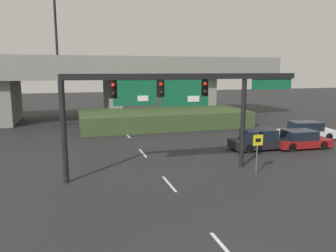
{
  "coord_description": "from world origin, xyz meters",
  "views": [
    {
      "loc": [
        -4.58,
        -7.14,
        5.81
      ],
      "look_at": [
        0.0,
        8.51,
        2.99
      ],
      "focal_mm": 35.0,
      "sensor_mm": 36.0,
      "label": 1
    }
  ],
  "objects_px": {
    "speed_limit_sign": "(257,148)",
    "parked_sedan_mid_right": "(300,140)",
    "signal_gantry": "(177,94)",
    "parked_sedan_near_right": "(260,140)",
    "highway_light_pole_near": "(58,58)",
    "parked_sedan_far_right": "(306,131)"
  },
  "relations": [
    {
      "from": "speed_limit_sign",
      "to": "parked_sedan_mid_right",
      "type": "bearing_deg",
      "value": 35.08
    },
    {
      "from": "parked_sedan_far_right",
      "to": "highway_light_pole_near",
      "type": "bearing_deg",
      "value": 156.38
    },
    {
      "from": "speed_limit_sign",
      "to": "parked_sedan_mid_right",
      "type": "height_order",
      "value": "speed_limit_sign"
    },
    {
      "from": "speed_limit_sign",
      "to": "parked_sedan_mid_right",
      "type": "relative_size",
      "value": 0.53
    },
    {
      "from": "speed_limit_sign",
      "to": "parked_sedan_mid_right",
      "type": "distance_m",
      "value": 7.93
    },
    {
      "from": "signal_gantry",
      "to": "parked_sedan_near_right",
      "type": "relative_size",
      "value": 3.02
    },
    {
      "from": "speed_limit_sign",
      "to": "highway_light_pole_near",
      "type": "xyz_separation_m",
      "value": [
        -11.03,
        19.62,
        5.42
      ]
    },
    {
      "from": "parked_sedan_mid_right",
      "to": "parked_sedan_far_right",
      "type": "relative_size",
      "value": 0.88
    },
    {
      "from": "parked_sedan_mid_right",
      "to": "parked_sedan_far_right",
      "type": "height_order",
      "value": "parked_sedan_far_right"
    },
    {
      "from": "speed_limit_sign",
      "to": "parked_sedan_far_right",
      "type": "height_order",
      "value": "speed_limit_sign"
    },
    {
      "from": "highway_light_pole_near",
      "to": "parked_sedan_near_right",
      "type": "height_order",
      "value": "highway_light_pole_near"
    },
    {
      "from": "highway_light_pole_near",
      "to": "speed_limit_sign",
      "type": "bearing_deg",
      "value": -60.66
    },
    {
      "from": "parked_sedan_mid_right",
      "to": "speed_limit_sign",
      "type": "bearing_deg",
      "value": -141.86
    },
    {
      "from": "signal_gantry",
      "to": "parked_sedan_mid_right",
      "type": "relative_size",
      "value": 3.15
    },
    {
      "from": "signal_gantry",
      "to": "highway_light_pole_near",
      "type": "xyz_separation_m",
      "value": [
        -6.77,
        18.15,
        2.41
      ]
    },
    {
      "from": "parked_sedan_near_right",
      "to": "parked_sedan_mid_right",
      "type": "xyz_separation_m",
      "value": [
        3.13,
        -0.52,
        -0.05
      ]
    },
    {
      "from": "speed_limit_sign",
      "to": "parked_sedan_near_right",
      "type": "height_order",
      "value": "speed_limit_sign"
    },
    {
      "from": "parked_sedan_far_right",
      "to": "parked_sedan_near_right",
      "type": "bearing_deg",
      "value": -152.08
    },
    {
      "from": "signal_gantry",
      "to": "speed_limit_sign",
      "type": "xyz_separation_m",
      "value": [
        4.26,
        -1.47,
        -3.0
      ]
    },
    {
      "from": "parked_sedan_near_right",
      "to": "parked_sedan_far_right",
      "type": "height_order",
      "value": "parked_sedan_far_right"
    },
    {
      "from": "signal_gantry",
      "to": "highway_light_pole_near",
      "type": "relative_size",
      "value": 1.04
    },
    {
      "from": "signal_gantry",
      "to": "parked_sedan_near_right",
      "type": "xyz_separation_m",
      "value": [
        7.58,
        3.58,
        -3.82
      ]
    }
  ]
}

